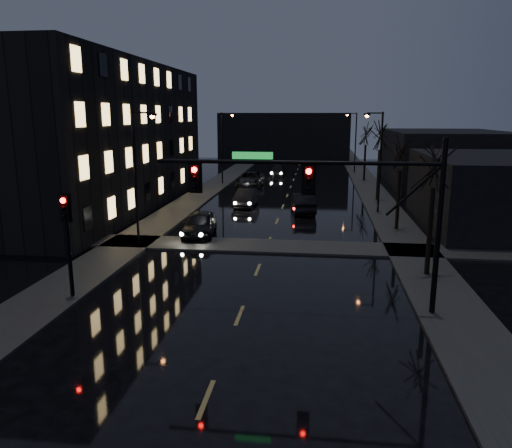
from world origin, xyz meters
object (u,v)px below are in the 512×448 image
(lead_car, at_px, (303,203))
(oncoming_car_c, at_px, (250,179))
(oncoming_car_a, at_px, (200,224))
(oncoming_car_b, at_px, (246,198))
(oncoming_car_d, at_px, (278,171))

(lead_car, bearing_deg, oncoming_car_c, -73.44)
(oncoming_car_a, bearing_deg, lead_car, 48.76)
(oncoming_car_a, bearing_deg, oncoming_car_b, 76.92)
(oncoming_car_b, distance_m, lead_car, 5.40)
(oncoming_car_c, relative_size, oncoming_car_d, 1.23)
(oncoming_car_b, relative_size, lead_car, 0.93)
(oncoming_car_a, relative_size, lead_car, 0.98)
(oncoming_car_d, distance_m, lead_car, 24.11)
(oncoming_car_c, distance_m, lead_car, 15.42)
(oncoming_car_d, bearing_deg, oncoming_car_b, -92.79)
(oncoming_car_d, relative_size, lead_car, 0.97)
(oncoming_car_d, xyz_separation_m, lead_car, (4.01, -23.77, 0.12))
(oncoming_car_a, bearing_deg, oncoming_car_c, 83.98)
(oncoming_car_a, xyz_separation_m, oncoming_car_b, (1.46, 11.08, -0.07))
(lead_car, bearing_deg, oncoming_car_b, -30.39)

